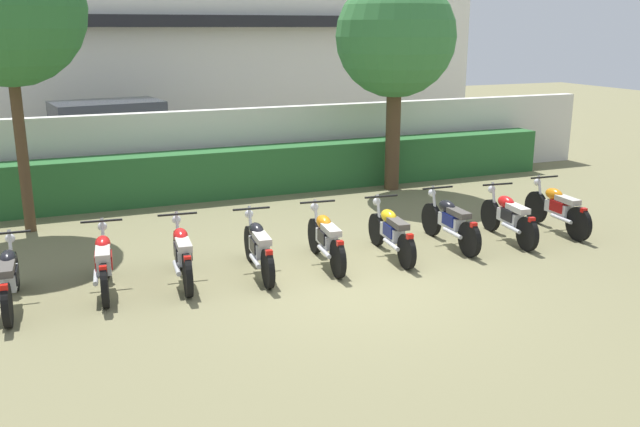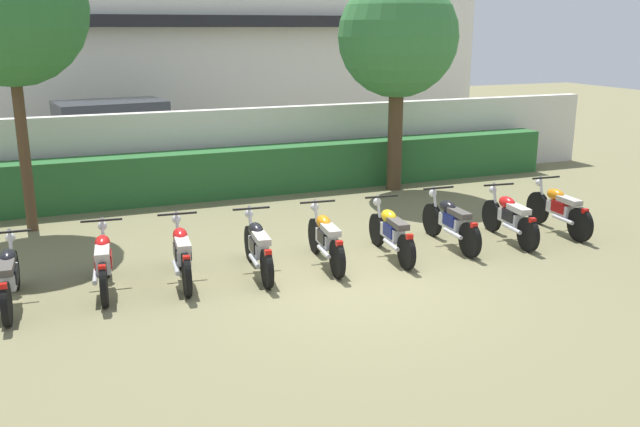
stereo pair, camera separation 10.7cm
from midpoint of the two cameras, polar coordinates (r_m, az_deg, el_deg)
name	(u,v)px [view 1 (the left image)]	position (r m, az deg, el deg)	size (l,w,h in m)	color
ground	(354,284)	(10.40, 2.54, -5.88)	(60.00, 60.00, 0.00)	olive
building	(160,28)	(25.00, -13.27, 14.77)	(21.03, 6.50, 7.42)	white
compound_wall	(232,149)	(16.41, -7.51, 5.31)	(19.98, 0.30, 1.90)	silver
hedge_row	(241,172)	(15.82, -6.80, 3.44)	(15.98, 0.70, 1.08)	#28602D
parked_car	(115,137)	(18.94, -16.81, 6.06)	(4.71, 2.58, 1.89)	black
tree_near_inspector	(5,8)	(13.67, -24.87, 15.21)	(2.77, 2.77, 5.46)	#4C3823
tree_far_side	(396,38)	(16.09, 6.10, 14.30)	(2.74, 2.74, 4.91)	#4C3823
motorcycle_in_row_0	(9,277)	(10.34, -24.68, -4.83)	(0.60, 1.93, 0.95)	black
motorcycle_in_row_1	(104,262)	(10.47, -17.79, -3.85)	(0.60, 1.84, 0.97)	black
motorcycle_in_row_2	(182,253)	(10.54, -11.66, -3.27)	(0.60, 1.84, 0.97)	black
motorcycle_in_row_3	(258,247)	(10.73, -5.43, -2.75)	(0.60, 1.87, 0.95)	black
motorcycle_in_row_4	(326,238)	(11.10, 0.21, -2.05)	(0.60, 1.86, 0.96)	black
motorcycle_in_row_5	(391,231)	(11.54, 5.67, -1.48)	(0.60, 1.87, 0.94)	black
motorcycle_in_row_6	(450,221)	(12.26, 10.51, -0.62)	(0.60, 1.92, 0.96)	black
motorcycle_in_row_7	(509,216)	(12.80, 15.18, -0.23)	(0.60, 1.85, 0.96)	black
motorcycle_in_row_8	(557,208)	(13.63, 18.89, 0.43)	(0.60, 1.89, 0.97)	black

